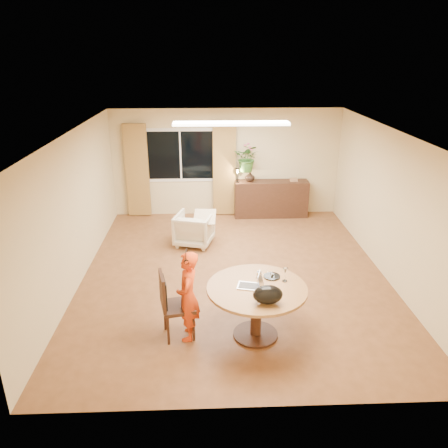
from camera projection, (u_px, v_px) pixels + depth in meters
name	position (u px, v px, depth m)	size (l,w,h in m)	color
floor	(234.00, 274.00, 8.08)	(6.50, 6.50, 0.00)	brown
ceiling	(235.00, 133.00, 7.11)	(6.50, 6.50, 0.00)	white
wall_back	(226.00, 163.00, 10.61)	(5.50, 5.50, 0.00)	beige
wall_left	(75.00, 210.00, 7.49)	(6.50, 6.50, 0.00)	beige
wall_right	(390.00, 206.00, 7.70)	(6.50, 6.50, 0.00)	beige
window	(181.00, 155.00, 10.48)	(1.70, 0.03, 1.30)	white
curtain_left	(137.00, 171.00, 10.50)	(0.55, 0.08, 2.25)	brown
curtain_right	(224.00, 170.00, 10.58)	(0.55, 0.08, 2.25)	brown
ceiling_panel	(231.00, 123.00, 8.24)	(2.20, 0.35, 0.05)	white
dining_table	(257.00, 298.00, 6.11)	(1.40, 1.40, 0.80)	brown
dining_chair	(178.00, 305.00, 6.16)	(0.49, 0.44, 1.01)	#321C10
child	(188.00, 296.00, 6.07)	(0.32, 0.49, 1.33)	#B80E12
laptop	(249.00, 279.00, 6.01)	(0.34, 0.23, 0.23)	#B7B7BC
tumbler	(259.00, 275.00, 6.27)	(0.07, 0.07, 0.10)	white
wine_glass	(285.00, 274.00, 6.16)	(0.07, 0.07, 0.21)	white
pot_lid	(272.00, 276.00, 6.30)	(0.24, 0.24, 0.04)	white
handbag	(268.00, 295.00, 5.61)	(0.39, 0.23, 0.26)	black
armchair	(194.00, 229.00, 9.20)	(0.73, 0.75, 0.69)	beige
throw	(205.00, 213.00, 9.05)	(0.45, 0.55, 0.03)	beige
sideboard	(271.00, 199.00, 10.74)	(1.79, 0.44, 0.89)	#321C10
vase	(250.00, 177.00, 10.51)	(0.24, 0.24, 0.25)	black
bouquet	(248.00, 158.00, 10.34)	(0.59, 0.51, 0.66)	#2D6927
book_stack	(294.00, 180.00, 10.59)	(0.18, 0.14, 0.07)	#976E4D
desk_lamp	(237.00, 175.00, 10.44)	(0.15, 0.15, 0.36)	black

